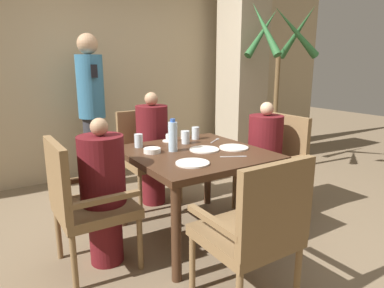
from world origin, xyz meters
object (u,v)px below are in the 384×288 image
water_bottle (173,136)px  glass_tall_near (139,141)px  diner_in_right_chair (264,158)px  potted_palm (275,113)px  diner_in_left_chair (103,191)px  chair_far_side (147,152)px  chair_right_side (275,160)px  plate_main_left (234,148)px  bowl_small (152,150)px  standing_host (92,107)px  teacup_with_saucer (170,138)px  chair_left_side (83,200)px  diner_in_far_chair (153,148)px  glass_tall_far (196,133)px  chair_near_corner (255,228)px  plate_dessert_center (204,149)px  plate_main_right (193,163)px  glass_tall_mid (186,137)px

water_bottle → glass_tall_near: (-0.18, 0.27, -0.07)m
diner_in_right_chair → potted_palm: size_ratio=0.50×
diner_in_left_chair → chair_far_side: (0.79, 0.95, -0.04)m
chair_right_side → plate_main_left: bearing=-171.2°
bowl_small → standing_host: bearing=91.1°
diner_in_right_chair → teacup_with_saucer: 0.92m
diner_in_right_chair → potted_palm: bearing=40.3°
diner_in_right_chair → bowl_small: (-1.11, 0.15, 0.19)m
standing_host → chair_left_side: bearing=-109.5°
teacup_with_saucer → bowl_small: (-0.32, -0.28, -0.01)m
diner_in_far_chair → diner_in_right_chair: 1.12m
diner_in_left_chair → glass_tall_far: diner_in_left_chair is taller
glass_tall_near → glass_tall_far: same height
chair_far_side → diner_in_right_chair: diner_in_right_chair is taller
diner_in_left_chair → standing_host: 1.74m
diner_in_right_chair → diner_in_far_chair: bearing=134.4°
chair_right_side → potted_palm: 1.28m
diner_in_far_chair → glass_tall_near: bearing=-128.3°
chair_far_side → chair_right_side: bearing=-45.5°
chair_near_corner → teacup_with_saucer: (0.21, 1.38, 0.24)m
chair_far_side → glass_tall_far: (0.25, -0.56, 0.28)m
diner_in_left_chair → glass_tall_near: 0.63m
diner_in_left_chair → potted_palm: 2.76m
standing_host → bowl_small: standing_host is taller
diner_in_right_chair → plate_dessert_center: (-0.71, -0.01, 0.18)m
diner_in_far_chair → diner_in_right_chair: (0.79, -0.80, -0.03)m
diner_in_far_chair → chair_near_corner: (-0.21, -1.75, -0.08)m
diner_in_left_chair → teacup_with_saucer: diner_in_left_chair is taller
plate_main_left → water_bottle: bearing=157.7°
diner_in_far_chair → glass_tall_far: (0.25, -0.42, 0.20)m
plate_main_right → plate_dessert_center: size_ratio=1.00×
chair_near_corner → plate_main_right: size_ratio=3.85×
plate_main_left → glass_tall_near: glass_tall_near is taller
teacup_with_saucer → plate_dessert_center: bearing=-79.4°
chair_left_side → bowl_small: chair_left_side is taller
chair_near_corner → glass_tall_near: size_ratio=8.19×
chair_near_corner → plate_main_left: size_ratio=3.85×
chair_far_side → glass_tall_mid: size_ratio=8.19×
standing_host → teacup_with_saucer: (0.35, -1.20, -0.18)m
chair_right_side → glass_tall_near: (-1.27, 0.38, 0.28)m
plate_main_right → bowl_small: size_ratio=1.78×
teacup_with_saucer → water_bottle: (-0.15, -0.33, 0.10)m
chair_right_side → plate_main_right: size_ratio=3.85×
diner_in_right_chair → glass_tall_far: size_ratio=9.44×
plate_main_left → glass_tall_far: glass_tall_far is taller
chair_left_side → plate_dessert_center: chair_left_side is taller
potted_palm → glass_tall_mid: 1.84m
chair_right_side → diner_in_left_chair: bearing=180.0°
water_bottle → diner_in_right_chair: bearing=-6.3°
chair_far_side → plate_main_right: chair_far_side is taller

